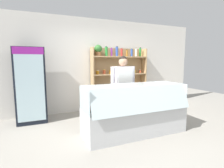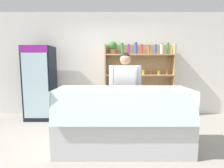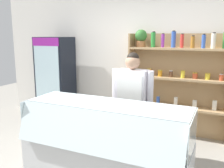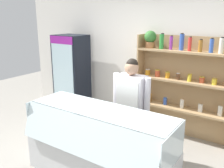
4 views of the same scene
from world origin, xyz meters
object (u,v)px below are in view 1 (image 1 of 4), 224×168
object	(u,v)px
deli_display_case	(134,118)
shop_clerk	(123,84)
drinks_fridge	(31,85)
shelving_unit	(118,74)

from	to	relation	value
deli_display_case	shop_clerk	size ratio (longest dim) A/B	1.31
drinks_fridge	shelving_unit	bearing A→B (deg)	6.43
drinks_fridge	deli_display_case	bearing A→B (deg)	-39.09
drinks_fridge	deli_display_case	world-z (taller)	drinks_fridge
drinks_fridge	shelving_unit	size ratio (longest dim) A/B	0.93
shop_clerk	shelving_unit	bearing A→B (deg)	71.11
deli_display_case	drinks_fridge	bearing A→B (deg)	140.91
drinks_fridge	shelving_unit	world-z (taller)	shelving_unit
deli_display_case	shop_clerk	distance (m)	0.95
drinks_fridge	deli_display_case	distance (m)	2.57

